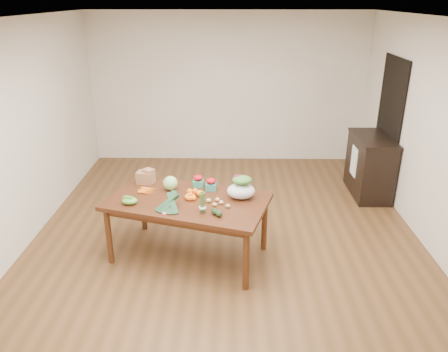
{
  "coord_description": "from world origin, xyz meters",
  "views": [
    {
      "loc": [
        0.05,
        -4.94,
        2.92
      ],
      "look_at": [
        -0.03,
        0.0,
        0.87
      ],
      "focal_mm": 35.0,
      "sensor_mm": 36.0,
      "label": 1
    }
  ],
  "objects_px": {
    "mandarin_cluster": "(191,196)",
    "asparagus_bundle": "(202,202)",
    "dining_table": "(189,228)",
    "cabbage": "(170,183)",
    "salad_bag": "(241,188)",
    "cabinet": "(370,166)",
    "kale_bunch": "(168,204)",
    "paper_bag": "(145,176)"
  },
  "relations": [
    {
      "from": "dining_table",
      "to": "cabinet",
      "type": "height_order",
      "value": "cabinet"
    },
    {
      "from": "salad_bag",
      "to": "dining_table",
      "type": "bearing_deg",
      "value": -175.88
    },
    {
      "from": "dining_table",
      "to": "salad_bag",
      "type": "distance_m",
      "value": 0.79
    },
    {
      "from": "mandarin_cluster",
      "to": "asparagus_bundle",
      "type": "bearing_deg",
      "value": -64.53
    },
    {
      "from": "dining_table",
      "to": "asparagus_bundle",
      "type": "bearing_deg",
      "value": -42.47
    },
    {
      "from": "cabinet",
      "to": "salad_bag",
      "type": "xyz_separation_m",
      "value": [
        -2.04,
        -1.79,
        0.41
      ]
    },
    {
      "from": "dining_table",
      "to": "cabinet",
      "type": "xyz_separation_m",
      "value": [
        2.66,
        1.84,
        0.1
      ]
    },
    {
      "from": "mandarin_cluster",
      "to": "asparagus_bundle",
      "type": "height_order",
      "value": "asparagus_bundle"
    },
    {
      "from": "cabinet",
      "to": "asparagus_bundle",
      "type": "relative_size",
      "value": 4.08
    },
    {
      "from": "paper_bag",
      "to": "asparagus_bundle",
      "type": "relative_size",
      "value": 1.03
    },
    {
      "from": "salad_bag",
      "to": "kale_bunch",
      "type": "bearing_deg",
      "value": -157.86
    },
    {
      "from": "cabinet",
      "to": "paper_bag",
      "type": "relative_size",
      "value": 3.94
    },
    {
      "from": "mandarin_cluster",
      "to": "cabbage",
      "type": "bearing_deg",
      "value": 135.35
    },
    {
      "from": "dining_table",
      "to": "cabinet",
      "type": "bearing_deg",
      "value": 51.72
    },
    {
      "from": "salad_bag",
      "to": "mandarin_cluster",
      "type": "bearing_deg",
      "value": -175.8
    },
    {
      "from": "paper_bag",
      "to": "salad_bag",
      "type": "height_order",
      "value": "salad_bag"
    },
    {
      "from": "paper_bag",
      "to": "salad_bag",
      "type": "distance_m",
      "value": 1.26
    },
    {
      "from": "cabbage",
      "to": "salad_bag",
      "type": "distance_m",
      "value": 0.87
    },
    {
      "from": "paper_bag",
      "to": "cabbage",
      "type": "xyz_separation_m",
      "value": [
        0.34,
        -0.2,
        -0.0
      ]
    },
    {
      "from": "mandarin_cluster",
      "to": "salad_bag",
      "type": "height_order",
      "value": "salad_bag"
    },
    {
      "from": "cabbage",
      "to": "salad_bag",
      "type": "relative_size",
      "value": 0.54
    },
    {
      "from": "mandarin_cluster",
      "to": "salad_bag",
      "type": "distance_m",
      "value": 0.59
    },
    {
      "from": "kale_bunch",
      "to": "salad_bag",
      "type": "xyz_separation_m",
      "value": [
        0.8,
        0.32,
        0.05
      ]
    },
    {
      "from": "dining_table",
      "to": "salad_bag",
      "type": "relative_size",
      "value": 5.56
    },
    {
      "from": "dining_table",
      "to": "cabbage",
      "type": "bearing_deg",
      "value": 148.05
    },
    {
      "from": "paper_bag",
      "to": "mandarin_cluster",
      "type": "bearing_deg",
      "value": -37.27
    },
    {
      "from": "dining_table",
      "to": "mandarin_cluster",
      "type": "bearing_deg",
      "value": 19.86
    },
    {
      "from": "mandarin_cluster",
      "to": "salad_bag",
      "type": "xyz_separation_m",
      "value": [
        0.58,
        0.04,
        0.08
      ]
    },
    {
      "from": "dining_table",
      "to": "salad_bag",
      "type": "xyz_separation_m",
      "value": [
        0.61,
        0.04,
        0.5
      ]
    },
    {
      "from": "kale_bunch",
      "to": "asparagus_bundle",
      "type": "height_order",
      "value": "asparagus_bundle"
    },
    {
      "from": "paper_bag",
      "to": "kale_bunch",
      "type": "bearing_deg",
      "value": -62.41
    },
    {
      "from": "dining_table",
      "to": "paper_bag",
      "type": "bearing_deg",
      "value": 158.01
    },
    {
      "from": "paper_bag",
      "to": "kale_bunch",
      "type": "relative_size",
      "value": 0.65
    },
    {
      "from": "cabinet",
      "to": "asparagus_bundle",
      "type": "xyz_separation_m",
      "value": [
        -2.46,
        -2.17,
        0.4
      ]
    },
    {
      "from": "dining_table",
      "to": "mandarin_cluster",
      "type": "height_order",
      "value": "mandarin_cluster"
    },
    {
      "from": "dining_table",
      "to": "cabinet",
      "type": "distance_m",
      "value": 3.23
    },
    {
      "from": "asparagus_bundle",
      "to": "cabbage",
      "type": "bearing_deg",
      "value": 142.53
    },
    {
      "from": "dining_table",
      "to": "paper_bag",
      "type": "relative_size",
      "value": 6.97
    },
    {
      "from": "mandarin_cluster",
      "to": "kale_bunch",
      "type": "bearing_deg",
      "value": -127.8
    },
    {
      "from": "cabbage",
      "to": "asparagus_bundle",
      "type": "bearing_deg",
      "value": -54.55
    },
    {
      "from": "paper_bag",
      "to": "cabbage",
      "type": "bearing_deg",
      "value": -30.35
    },
    {
      "from": "paper_bag",
      "to": "dining_table",
      "type": "bearing_deg",
      "value": -39.07
    }
  ]
}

